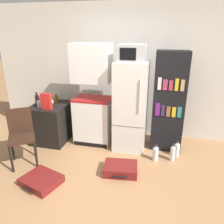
# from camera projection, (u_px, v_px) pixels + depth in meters

# --- Properties ---
(ground_plane) EXTENTS (24.00, 24.00, 0.00)m
(ground_plane) POSITION_uv_depth(u_px,v_px,m) (108.00, 191.00, 3.07)
(ground_plane) COLOR #A3754C
(wall_back) EXTENTS (6.40, 0.10, 2.63)m
(wall_back) POSITION_uv_depth(u_px,v_px,m) (142.00, 72.00, 4.38)
(wall_back) COLOR silver
(wall_back) RESTS_ON ground_plane
(side_table) EXTENTS (0.66, 0.75, 0.75)m
(side_table) POSITION_uv_depth(u_px,v_px,m) (52.00, 122.00, 4.37)
(side_table) COLOR black
(side_table) RESTS_ON ground_plane
(kitchen_hutch) EXTENTS (0.71, 0.50, 1.91)m
(kitchen_hutch) POSITION_uv_depth(u_px,v_px,m) (93.00, 99.00, 4.13)
(kitchen_hutch) COLOR white
(kitchen_hutch) RESTS_ON ground_plane
(refrigerator) EXTENTS (0.57, 0.60, 1.62)m
(refrigerator) POSITION_uv_depth(u_px,v_px,m) (131.00, 107.00, 3.95)
(refrigerator) COLOR silver
(refrigerator) RESTS_ON ground_plane
(microwave) EXTENTS (0.45, 0.43, 0.28)m
(microwave) POSITION_uv_depth(u_px,v_px,m) (132.00, 53.00, 3.62)
(microwave) COLOR #B7B7BC
(microwave) RESTS_ON refrigerator
(bookshelf) EXTENTS (0.55, 0.34, 1.80)m
(bookshelf) POSITION_uv_depth(u_px,v_px,m) (169.00, 103.00, 3.89)
(bookshelf) COLOR black
(bookshelf) RESTS_ON ground_plane
(bottle_wine_dark) EXTENTS (0.07, 0.07, 0.26)m
(bottle_wine_dark) POSITION_uv_depth(u_px,v_px,m) (37.00, 100.00, 4.16)
(bottle_wine_dark) COLOR black
(bottle_wine_dark) RESTS_ON side_table
(bottle_milk_white) EXTENTS (0.08, 0.08, 0.16)m
(bottle_milk_white) POSITION_uv_depth(u_px,v_px,m) (39.00, 104.00, 4.08)
(bottle_milk_white) COLOR white
(bottle_milk_white) RESTS_ON side_table
(bottle_amber_beer) EXTENTS (0.08, 0.08, 0.16)m
(bottle_amber_beer) POSITION_uv_depth(u_px,v_px,m) (56.00, 99.00, 4.38)
(bottle_amber_beer) COLOR brown
(bottle_amber_beer) RESTS_ON side_table
(bowl) EXTENTS (0.17, 0.17, 0.05)m
(bowl) POSITION_uv_depth(u_px,v_px,m) (49.00, 101.00, 4.35)
(bowl) COLOR silver
(bowl) RESTS_ON side_table
(cereal_box) EXTENTS (0.19, 0.07, 0.30)m
(cereal_box) POSITION_uv_depth(u_px,v_px,m) (46.00, 101.00, 3.95)
(cereal_box) COLOR red
(cereal_box) RESTS_ON side_table
(chair) EXTENTS (0.56, 0.56, 0.93)m
(chair) POSITION_uv_depth(u_px,v_px,m) (21.00, 132.00, 3.57)
(chair) COLOR black
(chair) RESTS_ON ground_plane
(suitcase_large_flat) EXTENTS (0.63, 0.58, 0.11)m
(suitcase_large_flat) POSITION_uv_depth(u_px,v_px,m) (41.00, 180.00, 3.19)
(suitcase_large_flat) COLOR maroon
(suitcase_large_flat) RESTS_ON ground_plane
(suitcase_small_flat) EXTENTS (0.56, 0.44, 0.14)m
(suitcase_small_flat) POSITION_uv_depth(u_px,v_px,m) (121.00, 169.00, 3.43)
(suitcase_small_flat) COLOR maroon
(suitcase_small_flat) RESTS_ON ground_plane
(water_bottle_front) EXTENTS (0.09, 0.09, 0.29)m
(water_bottle_front) POSITION_uv_depth(u_px,v_px,m) (177.00, 150.00, 3.87)
(water_bottle_front) COLOR silver
(water_bottle_front) RESTS_ON ground_plane
(water_bottle_middle) EXTENTS (0.10, 0.10, 0.30)m
(water_bottle_middle) POSITION_uv_depth(u_px,v_px,m) (155.00, 154.00, 3.74)
(water_bottle_middle) COLOR silver
(water_bottle_middle) RESTS_ON ground_plane
(water_bottle_back) EXTENTS (0.08, 0.08, 0.32)m
(water_bottle_back) POSITION_uv_depth(u_px,v_px,m) (173.00, 154.00, 3.73)
(water_bottle_back) COLOR silver
(water_bottle_back) RESTS_ON ground_plane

